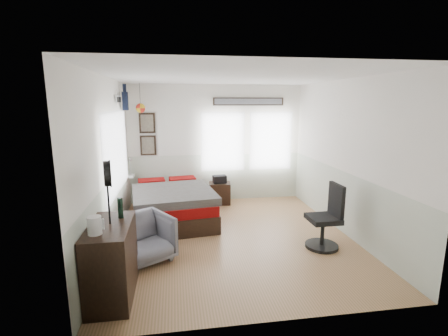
{
  "coord_description": "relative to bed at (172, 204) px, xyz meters",
  "views": [
    {
      "loc": [
        -0.96,
        -5.2,
        2.3
      ],
      "look_at": [
        -0.1,
        0.4,
        1.15
      ],
      "focal_mm": 26.0,
      "sensor_mm": 36.0,
      "label": 1
    }
  ],
  "objects": [
    {
      "name": "kettle",
      "position": [
        -0.8,
        -2.77,
        0.68
      ],
      "size": [
        0.18,
        0.15,
        0.2
      ],
      "rotation": [
        0.0,
        0.0,
        0.18
      ],
      "color": "silver",
      "rests_on": "dresser"
    },
    {
      "name": "wall_decor",
      "position": [
        -0.06,
        0.92,
        1.78
      ],
      "size": [
        3.55,
        1.32,
        1.44
      ],
      "color": "black",
      "rests_on": "room_shell"
    },
    {
      "name": "ground_plane",
      "position": [
        1.04,
        -1.03,
        -0.33
      ],
      "size": [
        4.0,
        4.5,
        0.01
      ],
      "primitive_type": "cube",
      "color": "olive"
    },
    {
      "name": "nightstand",
      "position": [
        1.07,
        0.91,
        -0.08
      ],
      "size": [
        0.52,
        0.44,
        0.49
      ],
      "primitive_type": "cube",
      "rotation": [
        0.0,
        0.0,
        -0.11
      ],
      "color": "black",
      "rests_on": "ground_plane"
    },
    {
      "name": "dresser",
      "position": [
        -0.7,
        -2.52,
        0.13
      ],
      "size": [
        0.48,
        1.0,
        0.9
      ],
      "primitive_type": "cube",
      "color": "black",
      "rests_on": "ground_plane"
    },
    {
      "name": "bottle",
      "position": [
        -0.6,
        -2.28,
        0.71
      ],
      "size": [
        0.06,
        0.06,
        0.26
      ],
      "primitive_type": "cylinder",
      "color": "black",
      "rests_on": "dresser"
    },
    {
      "name": "task_chair",
      "position": [
        2.44,
        -1.65,
        0.11
      ],
      "size": [
        0.52,
        0.52,
        1.05
      ],
      "rotation": [
        0.0,
        0.0,
        0.02
      ],
      "color": "black",
      "rests_on": "ground_plane"
    },
    {
      "name": "stand_fan",
      "position": [
        -0.68,
        -2.48,
        1.17
      ],
      "size": [
        0.14,
        0.31,
        0.76
      ],
      "rotation": [
        0.0,
        0.0,
        0.2
      ],
      "color": "black",
      "rests_on": "dresser"
    },
    {
      "name": "black_bag",
      "position": [
        1.07,
        0.91,
        0.25
      ],
      "size": [
        0.32,
        0.23,
        0.18
      ],
      "primitive_type": "cube",
      "rotation": [
        0.0,
        0.0,
        0.13
      ],
      "color": "black",
      "rests_on": "nightstand"
    },
    {
      "name": "room_shell",
      "position": [
        0.96,
        -0.85,
        1.29
      ],
      "size": [
        4.02,
        4.52,
        2.71
      ],
      "color": "silver",
      "rests_on": "ground_plane"
    },
    {
      "name": "bed",
      "position": [
        0.0,
        0.0,
        0.0
      ],
      "size": [
        1.69,
        2.22,
        0.66
      ],
      "rotation": [
        0.0,
        0.0,
        0.13
      ],
      "color": "black",
      "rests_on": "ground_plane"
    },
    {
      "name": "armchair",
      "position": [
        -0.41,
        -1.66,
        0.02
      ],
      "size": [
        1.02,
        1.03,
        0.69
      ],
      "primitive_type": "imported",
      "rotation": [
        0.0,
        0.0,
        0.56
      ],
      "color": "slate",
      "rests_on": "ground_plane"
    }
  ]
}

